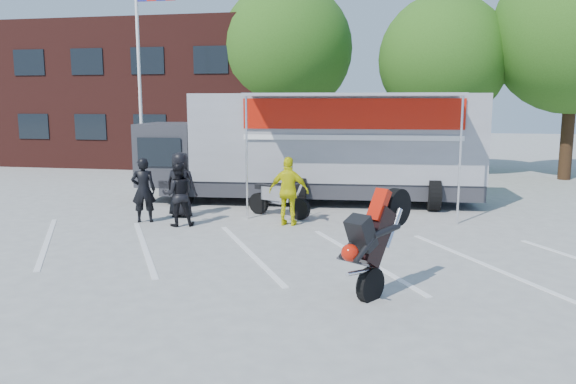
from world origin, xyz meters
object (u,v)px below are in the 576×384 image
(transporter_truck, at_px, (319,202))
(spectator_leather_c, at_px, (178,194))
(flagpole, at_px, (145,51))
(parked_motorcycle, at_px, (279,217))
(stunt_bike_rider, at_px, (391,291))
(spectator_leather_b, at_px, (143,190))
(spectator_leather_a, at_px, (181,185))
(tree_left, at_px, (286,50))
(tree_mid, at_px, (443,59))
(tree_right, at_px, (575,33))
(spectator_hivis, at_px, (289,191))

(transporter_truck, distance_m, spectator_leather_c, 5.20)
(flagpole, distance_m, spectator_leather_c, 9.00)
(parked_motorcycle, bearing_deg, stunt_bike_rider, -126.90)
(stunt_bike_rider, xyz_separation_m, spectator_leather_b, (-6.54, 4.33, 0.86))
(flagpole, relative_size, parked_motorcycle, 3.88)
(spectator_leather_a, bearing_deg, tree_left, -88.23)
(parked_motorcycle, bearing_deg, flagpole, 74.15)
(tree_mid, xyz_separation_m, spectator_leather_c, (-7.25, -11.87, -4.12))
(tree_left, height_order, tree_right, tree_right)
(tree_left, distance_m, spectator_hivis, 13.34)
(tree_right, bearing_deg, spectator_leather_a, -140.84)
(tree_left, bearing_deg, tree_right, -7.13)
(tree_left, height_order, tree_mid, tree_left)
(spectator_leather_a, xyz_separation_m, spectator_leather_b, (-0.70, -0.84, -0.04))
(tree_mid, bearing_deg, stunt_bike_rider, -96.36)
(flagpole, distance_m, transporter_truck, 9.13)
(tree_left, relative_size, parked_motorcycle, 4.19)
(flagpole, relative_size, spectator_leather_c, 4.84)
(tree_mid, relative_size, parked_motorcycle, 3.73)
(transporter_truck, bearing_deg, stunt_bike_rider, -78.08)
(spectator_leather_a, bearing_deg, stunt_bike_rider, 143.19)
(spectator_leather_a, height_order, spectator_hivis, spectator_leather_a)
(parked_motorcycle, bearing_deg, spectator_leather_b, 136.20)
(stunt_bike_rider, bearing_deg, parked_motorcycle, 152.15)
(flagpole, relative_size, transporter_truck, 0.75)
(tree_mid, xyz_separation_m, spectator_leather_b, (-8.32, -11.62, -4.08))
(tree_right, distance_m, spectator_hivis, 15.16)
(parked_motorcycle, bearing_deg, spectator_leather_c, 149.33)
(tree_right, xyz_separation_m, spectator_leather_c, (-12.25, -11.37, -5.05))
(transporter_truck, height_order, spectator_leather_b, spectator_leather_b)
(spectator_leather_a, distance_m, spectator_leather_c, 1.16)
(spectator_leather_b, height_order, spectator_leather_c, spectator_leather_b)
(tree_left, distance_m, parked_motorcycle, 12.71)
(parked_motorcycle, relative_size, stunt_bike_rider, 1.05)
(spectator_leather_a, bearing_deg, tree_mid, -120.50)
(tree_left, xyz_separation_m, tree_mid, (7.00, -1.00, -0.62))
(tree_right, distance_m, parked_motorcycle, 15.12)
(spectator_leather_b, height_order, spectator_hivis, spectator_hivis)
(tree_mid, bearing_deg, spectator_hivis, -111.70)
(spectator_leather_a, bearing_deg, spectator_hivis, 176.32)
(parked_motorcycle, bearing_deg, spectator_leather_a, 125.24)
(stunt_bike_rider, height_order, spectator_hivis, spectator_hivis)
(tree_mid, height_order, transporter_truck, tree_mid)
(spectator_leather_a, relative_size, spectator_leather_c, 1.09)
(tree_right, xyz_separation_m, parked_motorcycle, (-9.95, -9.74, -5.88))
(spectator_leather_c, bearing_deg, flagpole, -83.41)
(spectator_leather_c, bearing_deg, tree_mid, -145.02)
(transporter_truck, relative_size, stunt_bike_rider, 5.47)
(parked_motorcycle, height_order, spectator_hivis, spectator_hivis)
(stunt_bike_rider, bearing_deg, flagpole, 163.88)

